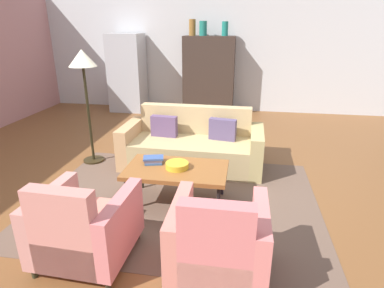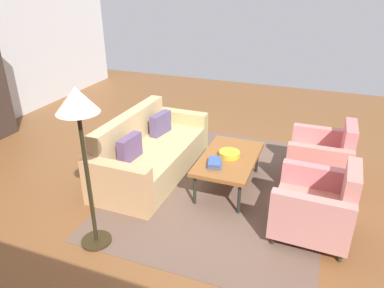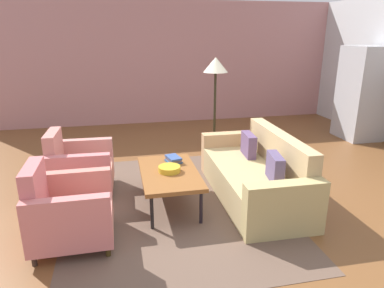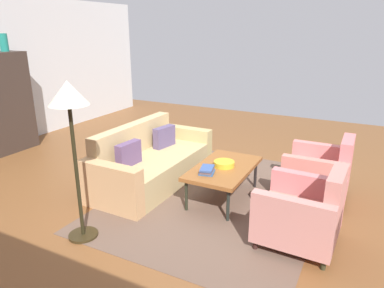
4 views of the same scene
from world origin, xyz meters
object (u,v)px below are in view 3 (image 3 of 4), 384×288
Objects in this scene: couch at (258,176)px; floor_lamp at (215,74)px; coffee_table at (169,174)px; refrigerator at (362,93)px; fruit_bowl at (169,169)px; armchair_right at (66,213)px; book_stack at (173,159)px; armchair_left at (77,169)px.

couch is 1.23× the size of floor_lamp.
refrigerator is (-2.13, 4.25, 0.51)m from coffee_table.
fruit_bowl is at bearing -63.27° from refrigerator.
floor_lamp is (-1.57, 1.02, 1.02)m from coffee_table.
book_stack is at bearing 125.28° from armchair_right.
book_stack is at bearing -66.25° from refrigerator.
armchair_left is 0.51× the size of floor_lamp.
floor_lamp reaches higher than fruit_bowl.
coffee_table is 4.79m from refrigerator.
refrigerator reaches higher than armchair_right.
fruit_bowl is at bearing 91.22° from couch.
coffee_table is 4.38× the size of fruit_bowl.
refrigerator is at bearing 113.75° from book_stack.
floor_lamp is at bearing 144.08° from book_stack.
armchair_right is 1.57m from book_stack.
couch is 3.79m from refrigerator.
floor_lamp is (-1.57, -0.17, 1.16)m from couch.
fruit_bowl is (0.01, -1.19, 0.20)m from couch.
fruit_bowl is at bearing 0.00° from coffee_table.
book_stack is (-0.32, 0.10, 0.00)m from fruit_bowl.
armchair_left is 1.31m from book_stack.
armchair_right is (1.20, -0.00, 0.00)m from armchair_left.
couch is 1.19m from coffee_table.
refrigerator is at bearing 116.73° from fruit_bowl.
book_stack is at bearing 162.10° from fruit_bowl.
armchair_left is at bearing -117.66° from fruit_bowl.
fruit_bowl is 0.15× the size of refrigerator.
fruit_bowl is at bearing -32.78° from floor_lamp.
coffee_table is at bearing -63.36° from refrigerator.
couch is at bearing 77.59° from armchair_left.
floor_lamp is (-1.58, 1.02, 0.95)m from fruit_bowl.
book_stack is 1.83m from floor_lamp.
refrigerator reaches higher than book_stack.
armchair_left and armchair_right have the same top height.
refrigerator is at bearing -54.32° from couch.
fruit_bowl is at bearing 64.32° from armchair_left.
armchair_left is 5.66m from refrigerator.
couch reaches higher than book_stack.
couch is at bearing 89.94° from coffee_table.
book_stack is (-0.31, 0.10, 0.08)m from coffee_table.
armchair_left is 1.00× the size of armchair_right.
book_stack reaches higher than coffee_table.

